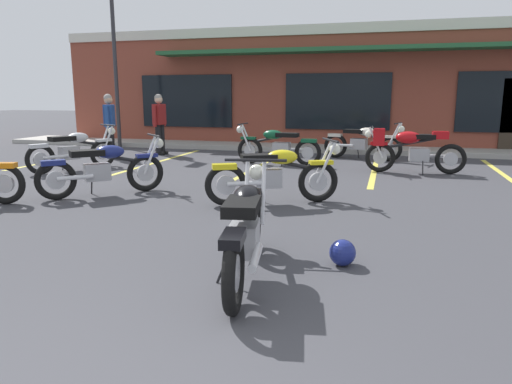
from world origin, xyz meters
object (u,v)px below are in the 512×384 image
at_px(motorcycle_silver_naked, 410,148).
at_px(motorcycle_blue_standard, 363,142).
at_px(motorcycle_black_cruiser, 274,174).
at_px(person_in_black_shirt, 110,122).
at_px(motorcycle_cream_vintage, 74,150).
at_px(motorcycle_green_cafe_racer, 103,168).
at_px(helmet_on_pavement, 343,253).
at_px(motorcycle_orange_scrambler, 277,145).
at_px(parking_lot_lamp_post, 112,46).
at_px(person_in_shorts_foreground, 159,120).
at_px(motorcycle_foreground_classic, 246,228).

height_order(motorcycle_silver_naked, motorcycle_blue_standard, same).
relative_size(motorcycle_black_cruiser, person_in_black_shirt, 1.16).
bearing_deg(motorcycle_cream_vintage, motorcycle_black_cruiser, -21.96).
bearing_deg(motorcycle_green_cafe_racer, motorcycle_blue_standard, 56.13).
distance_m(motorcycle_green_cafe_racer, motorcycle_cream_vintage, 3.07).
xyz_separation_m(motorcycle_blue_standard, helmet_on_pavement, (0.27, -8.06, -0.33)).
distance_m(motorcycle_black_cruiser, person_in_black_shirt, 6.82).
distance_m(motorcycle_orange_scrambler, parking_lot_lamp_post, 6.67).
bearing_deg(helmet_on_pavement, parking_lot_lamp_post, 131.88).
height_order(motorcycle_orange_scrambler, parking_lot_lamp_post, parking_lot_lamp_post).
height_order(motorcycle_black_cruiser, person_in_black_shirt, person_in_black_shirt).
bearing_deg(parking_lot_lamp_post, person_in_shorts_foreground, -29.01).
height_order(motorcycle_orange_scrambler, helmet_on_pavement, motorcycle_orange_scrambler).
bearing_deg(parking_lot_lamp_post, motorcycle_silver_naked, -17.09).
distance_m(motorcycle_green_cafe_racer, motorcycle_orange_scrambler, 4.67).
bearing_deg(person_in_shorts_foreground, helmet_on_pavement, -52.74).
distance_m(motorcycle_silver_naked, person_in_black_shirt, 7.53).
height_order(motorcycle_foreground_classic, motorcycle_orange_scrambler, same).
bearing_deg(motorcycle_blue_standard, motorcycle_black_cruiser, -100.11).
xyz_separation_m(motorcycle_foreground_classic, person_in_black_shirt, (-5.87, 7.09, 0.49)).
height_order(motorcycle_cream_vintage, person_in_black_shirt, person_in_black_shirt).
bearing_deg(person_in_black_shirt, motorcycle_black_cruiser, -37.15).
relative_size(person_in_black_shirt, helmet_on_pavement, 6.44).
distance_m(person_in_black_shirt, person_in_shorts_foreground, 1.40).
xyz_separation_m(motorcycle_silver_naked, motorcycle_orange_scrambler, (-2.99, 0.44, -0.07)).
bearing_deg(motorcycle_black_cruiser, helmet_on_pavement, -62.54).
distance_m(motorcycle_silver_naked, motorcycle_blue_standard, 2.24).
relative_size(motorcycle_foreground_classic, motorcycle_black_cruiser, 1.08).
bearing_deg(motorcycle_silver_naked, helmet_on_pavement, -97.62).
height_order(motorcycle_green_cafe_racer, motorcycle_cream_vintage, same).
xyz_separation_m(motorcycle_blue_standard, motorcycle_green_cafe_racer, (-3.87, -5.76, 0.00)).
distance_m(motorcycle_black_cruiser, motorcycle_cream_vintage, 5.43).
relative_size(motorcycle_foreground_classic, motorcycle_orange_scrambler, 0.99).
relative_size(motorcycle_orange_scrambler, motorcycle_cream_vintage, 1.09).
bearing_deg(motorcycle_orange_scrambler, motorcycle_green_cafe_racer, -114.79).
relative_size(motorcycle_black_cruiser, motorcycle_green_cafe_racer, 1.17).
xyz_separation_m(motorcycle_black_cruiser, motorcycle_silver_naked, (2.09, 3.66, 0.07)).
relative_size(motorcycle_black_cruiser, motorcycle_orange_scrambler, 0.92).
distance_m(helmet_on_pavement, parking_lot_lamp_post, 12.16).
xyz_separation_m(motorcycle_blue_standard, person_in_shorts_foreground, (-5.54, -0.43, 0.49)).
bearing_deg(motorcycle_silver_naked, motorcycle_blue_standard, 118.95).
height_order(motorcycle_silver_naked, motorcycle_green_cafe_racer, same).
distance_m(motorcycle_black_cruiser, motorcycle_green_cafe_racer, 2.87).
bearing_deg(motorcycle_orange_scrambler, motorcycle_cream_vintage, -153.32).
bearing_deg(person_in_shorts_foreground, motorcycle_orange_scrambler, -16.65).
bearing_deg(person_in_shorts_foreground, motorcycle_blue_standard, 4.47).
relative_size(motorcycle_green_cafe_racer, helmet_on_pavement, 6.38).
bearing_deg(motorcycle_blue_standard, motorcycle_cream_vintage, -149.23).
relative_size(motorcycle_silver_naked, motorcycle_orange_scrambler, 1.00).
height_order(motorcycle_orange_scrambler, person_in_shorts_foreground, person_in_shorts_foreground).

